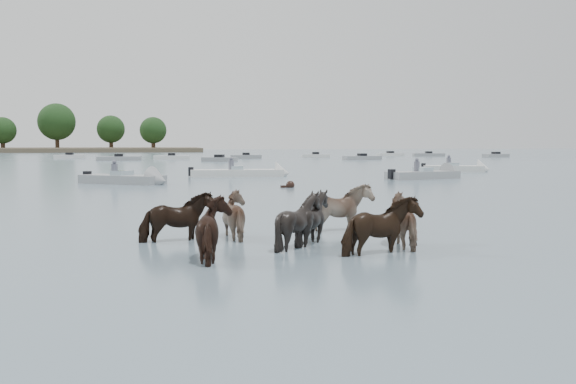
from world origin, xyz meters
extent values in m
plane|color=slate|center=(0.00, 0.00, 0.00)|extent=(400.00, 400.00, 0.00)
imported|color=black|center=(0.36, 1.49, 0.45)|extent=(1.81, 1.14, 1.42)
imported|color=#7E6756|center=(1.91, 1.85, 0.43)|extent=(1.73, 1.79, 1.39)
imported|color=black|center=(3.38, 0.64, 0.46)|extent=(1.52, 1.40, 1.45)
imported|color=#9D856B|center=(4.51, 2.40, 0.48)|extent=(1.92, 1.30, 1.49)
imported|color=black|center=(1.12, -0.85, 0.47)|extent=(1.69, 1.81, 1.47)
imported|color=black|center=(2.94, 0.09, 0.47)|extent=(1.38, 1.23, 1.47)
imported|color=black|center=(4.40, -1.03, 0.46)|extent=(1.88, 1.35, 1.45)
imported|color=#876F5B|center=(5.38, -0.12, 0.45)|extent=(1.70, 1.80, 1.42)
sphere|color=black|center=(6.50, 18.14, 0.12)|extent=(0.44, 0.44, 0.44)
cube|color=black|center=(6.25, 18.14, 0.02)|extent=(0.50, 0.22, 0.18)
cube|color=gray|center=(-2.07, 23.01, 0.20)|extent=(4.92, 4.10, 0.55)
cone|color=gray|center=(-0.06, 21.61, 0.20)|extent=(1.65, 1.83, 1.60)
cube|color=#99ADB7|center=(-2.07, 23.01, 0.55)|extent=(1.30, 1.38, 0.35)
cube|color=black|center=(-4.07, 24.40, 0.35)|extent=(0.49, 0.49, 0.60)
cylinder|color=#595966|center=(-2.47, 23.01, 0.75)|extent=(0.36, 0.36, 0.70)
sphere|color=#595966|center=(-2.47, 23.01, 1.20)|extent=(0.24, 0.24, 0.24)
cube|color=silver|center=(5.09, 28.91, 0.20)|extent=(6.26, 2.13, 0.55)
cone|color=silver|center=(8.14, 28.64, 0.20)|extent=(1.04, 1.67, 1.60)
cube|color=#99ADB7|center=(5.09, 28.91, 0.55)|extent=(0.90, 1.19, 0.35)
cube|color=black|center=(2.03, 29.18, 0.35)|extent=(0.38, 0.38, 0.60)
cylinder|color=#595966|center=(4.69, 28.91, 0.75)|extent=(0.36, 0.36, 0.70)
sphere|color=#595966|center=(4.69, 28.91, 1.20)|extent=(0.24, 0.24, 0.24)
cube|color=gray|center=(16.25, 24.02, 0.20)|extent=(5.01, 2.76, 0.55)
cone|color=gray|center=(18.55, 24.62, 0.20)|extent=(1.28, 1.78, 1.60)
cube|color=#99ADB7|center=(16.25, 24.02, 0.55)|extent=(1.06, 1.29, 0.35)
cube|color=black|center=(13.95, 23.41, 0.35)|extent=(0.43, 0.43, 0.60)
cylinder|color=#595966|center=(15.85, 24.02, 0.75)|extent=(0.36, 0.36, 0.70)
sphere|color=#595966|center=(15.85, 24.02, 1.20)|extent=(0.24, 0.24, 0.24)
cube|color=silver|center=(22.58, 32.65, 0.20)|extent=(4.85, 3.30, 0.55)
cone|color=silver|center=(24.69, 31.73, 0.20)|extent=(1.46, 1.83, 1.60)
cube|color=#99ADB7|center=(22.58, 32.65, 0.55)|extent=(1.18, 1.35, 0.35)
cube|color=black|center=(20.48, 33.57, 0.35)|extent=(0.46, 0.46, 0.60)
cylinder|color=#595966|center=(22.18, 32.65, 0.75)|extent=(0.36, 0.36, 0.70)
sphere|color=#595966|center=(22.18, 32.65, 1.20)|extent=(0.24, 0.24, 0.24)
cube|color=silver|center=(-12.70, 81.87, 0.22)|extent=(4.24, 1.56, 0.60)
cube|color=black|center=(-12.70, 81.87, 0.60)|extent=(1.01, 1.01, 0.50)
cube|color=gray|center=(-5.13, 69.81, 0.22)|extent=(5.69, 2.42, 0.60)
cube|color=black|center=(-5.13, 69.81, 0.60)|extent=(1.16, 1.16, 0.50)
cube|color=silver|center=(1.60, 74.11, 0.22)|extent=(4.86, 1.61, 0.60)
cube|color=black|center=(1.60, 74.11, 0.60)|extent=(1.02, 1.02, 0.50)
cube|color=gray|center=(7.02, 62.57, 0.22)|extent=(4.37, 3.08, 0.60)
cube|color=black|center=(7.02, 62.57, 0.60)|extent=(1.33, 1.33, 0.50)
cube|color=gray|center=(12.09, 76.26, 0.22)|extent=(4.47, 1.80, 0.60)
cube|color=black|center=(12.09, 76.26, 0.60)|extent=(1.07, 1.07, 0.50)
cube|color=silver|center=(23.21, 79.77, 0.22)|extent=(4.33, 2.05, 0.60)
cube|color=black|center=(23.21, 79.77, 0.60)|extent=(1.13, 1.13, 0.50)
cube|color=gray|center=(26.29, 66.65, 0.22)|extent=(5.31, 2.27, 0.60)
cube|color=black|center=(26.29, 66.65, 0.60)|extent=(1.14, 1.14, 0.50)
cube|color=silver|center=(38.08, 87.39, 0.22)|extent=(4.66, 1.83, 0.60)
cube|color=black|center=(38.08, 87.39, 0.60)|extent=(1.07, 1.07, 0.50)
cube|color=gray|center=(43.53, 84.12, 0.22)|extent=(5.26, 2.29, 0.60)
cube|color=black|center=(43.53, 84.12, 0.60)|extent=(1.15, 1.15, 0.50)
cube|color=gray|center=(51.33, 76.53, 0.22)|extent=(4.81, 2.92, 0.60)
cube|color=black|center=(51.33, 76.53, 0.60)|extent=(1.27, 1.27, 0.50)
cylinder|color=#382619|center=(-37.37, 151.14, 1.45)|extent=(1.00, 1.00, 2.90)
sphere|color=black|center=(-37.37, 151.14, 5.24)|extent=(6.45, 6.45, 6.45)
cylinder|color=#382619|center=(-25.29, 154.40, 2.08)|extent=(1.00, 1.00, 4.16)
sphere|color=black|center=(-25.29, 154.40, 7.51)|extent=(9.24, 9.24, 9.24)
cylinder|color=#382619|center=(-12.29, 156.13, 1.59)|extent=(1.00, 1.00, 3.19)
sphere|color=black|center=(-12.29, 156.13, 5.75)|extent=(7.08, 7.08, 7.08)
cylinder|color=#382619|center=(-1.51, 147.60, 1.48)|extent=(1.00, 1.00, 2.96)
sphere|color=black|center=(-1.51, 147.60, 5.34)|extent=(6.57, 6.57, 6.57)
camera|label=1|loc=(0.01, -13.12, 2.28)|focal=39.28mm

